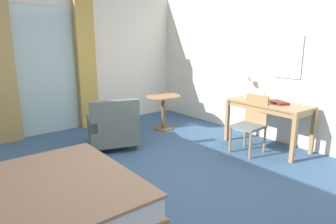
{
  "coord_description": "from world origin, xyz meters",
  "views": [
    {
      "loc": [
        -1.99,
        -2.85,
        1.79
      ],
      "look_at": [
        0.64,
        0.39,
        0.76
      ],
      "focal_mm": 32.18,
      "sensor_mm": 36.0,
      "label": 1
    }
  ],
  "objects": [
    {
      "name": "balcony_glass_door",
      "position": [
        -0.24,
        2.96,
        1.18
      ],
      "size": [
        1.15,
        0.02,
        2.36
      ],
      "primitive_type": "cube",
      "color": "silver",
      "rests_on": "ground"
    },
    {
      "name": "wall_back",
      "position": [
        0.0,
        3.04,
        1.34
      ],
      "size": [
        5.71,
        0.12,
        2.69
      ],
      "primitive_type": "cube",
      "color": "white",
      "rests_on": "ground"
    },
    {
      "name": "wall_mirror",
      "position": [
        2.71,
        -0.15,
        1.49
      ],
      "size": [
        0.02,
        0.58,
        0.68
      ],
      "color": "silver"
    },
    {
      "name": "writing_desk",
      "position": [
        2.34,
        -0.15,
        0.68
      ],
      "size": [
        0.65,
        1.34,
        0.77
      ],
      "color": "#9E754C",
      "rests_on": "ground"
    },
    {
      "name": "ground",
      "position": [
        0.0,
        0.0,
        -0.05
      ],
      "size": [
        6.11,
        6.6,
        0.1
      ],
      "primitive_type": "cube",
      "color": "#38567A"
    },
    {
      "name": "desk_chair",
      "position": [
        1.96,
        -0.1,
        0.51
      ],
      "size": [
        0.46,
        0.43,
        0.92
      ],
      "color": "slate",
      "rests_on": "ground"
    },
    {
      "name": "closed_book",
      "position": [
        2.36,
        -0.31,
        0.79
      ],
      "size": [
        0.3,
        0.37,
        0.04
      ],
      "primitive_type": "cube",
      "rotation": [
        0.0,
        0.0,
        -0.45
      ],
      "color": "maroon",
      "rests_on": "writing_desk"
    },
    {
      "name": "armchair_by_window",
      "position": [
        0.31,
        1.44,
        0.33
      ],
      "size": [
        0.98,
        0.99,
        0.86
      ],
      "color": "slate",
      "rests_on": "ground"
    },
    {
      "name": "wall_right",
      "position": [
        2.79,
        0.0,
        1.34
      ],
      "size": [
        0.12,
        6.2,
        2.69
      ],
      "primitive_type": "cube",
      "color": "white",
      "rests_on": "ground"
    },
    {
      "name": "round_cafe_table",
      "position": [
        1.62,
        1.75,
        0.51
      ],
      "size": [
        0.68,
        0.68,
        0.69
      ],
      "color": "#9E754C",
      "rests_on": "ground"
    },
    {
      "name": "desk_lamp",
      "position": [
        2.51,
        0.42,
        1.05
      ],
      "size": [
        0.3,
        0.3,
        0.43
      ],
      "color": "#B7B2A8",
      "rests_on": "writing_desk"
    },
    {
      "name": "bed",
      "position": [
        -1.61,
        -0.14,
        0.25
      ],
      "size": [
        2.2,
        1.77,
        0.99
      ],
      "color": "#9E754C",
      "rests_on": "ground"
    },
    {
      "name": "curtain_panel_right",
      "position": [
        0.56,
        2.86,
        1.29
      ],
      "size": [
        0.37,
        0.1,
        2.58
      ],
      "primitive_type": "cube",
      "color": "tan",
      "rests_on": "ground"
    }
  ]
}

